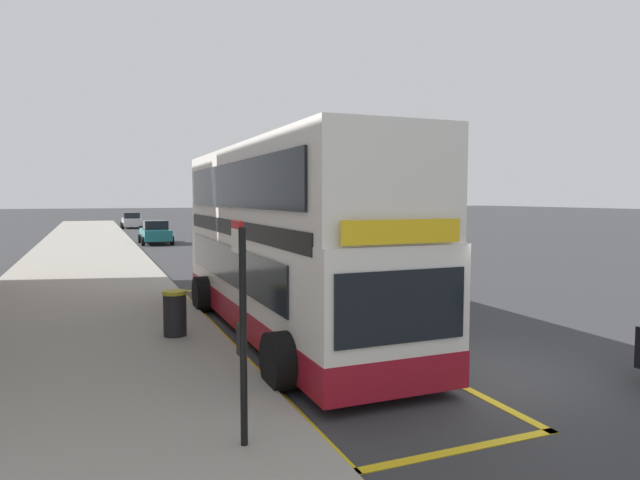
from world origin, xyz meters
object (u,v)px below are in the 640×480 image
Objects in this scene: parked_car_teal_across at (155,232)px; parked_car_maroon_behind at (281,234)px; litter_bin at (175,313)px; double_decker_bus at (283,246)px; parked_car_silver_ahead at (132,220)px; bus_stop_sign at (241,315)px.

parked_car_maroon_behind is at bearing -31.54° from parked_car_teal_across.
parked_car_maroon_behind reaches higher than litter_bin.
parked_car_maroon_behind is (7.26, 22.05, -1.27)m from double_decker_bus.
parked_car_maroon_behind is 8.96m from parked_car_teal_across.
litter_bin is at bearing 89.61° from parked_car_silver_ahead.
parked_car_teal_across is at bearing 84.95° from litter_bin.
bus_stop_sign reaches higher than parked_car_maroon_behind.
double_decker_bus is at bearing 0.60° from litter_bin.
double_decker_bus reaches higher than litter_bin.
double_decker_bus is 2.62× the size of parked_car_maroon_behind.
parked_car_silver_ahead is at bearing 87.70° from bus_stop_sign.
bus_stop_sign is at bearing -112.14° from parked_car_maroon_behind.
bus_stop_sign is 29.64m from parked_car_maroon_behind.
double_decker_bus is at bearing -87.15° from parked_car_teal_across.
parked_car_maroon_behind and parked_car_teal_across have the same top height.
double_decker_bus is 2.62× the size of parked_car_silver_ahead.
double_decker_bus is 2.62× the size of parked_car_teal_across.
double_decker_bus is 6.44m from bus_stop_sign.
parked_car_silver_ahead is 48.33m from litter_bin.
parked_car_teal_across is (-7.43, 5.01, 0.00)m from parked_car_maroon_behind.
parked_car_maroon_behind is (9.79, 27.96, -0.97)m from bus_stop_sign.
parked_car_maroon_behind is at bearing 71.78° from double_decker_bus.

